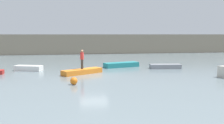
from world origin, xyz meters
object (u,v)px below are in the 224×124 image
at_px(rowboat_orange, 82,72).
at_px(mooring_buoy, 74,81).
at_px(person_red_shirt, 82,58).
at_px(rowboat_white, 29,68).
at_px(rowboat_grey, 165,66).
at_px(rowboat_teal, 121,65).

distance_m(rowboat_orange, mooring_buoy, 4.91).
bearing_deg(person_red_shirt, rowboat_white, 148.59).
bearing_deg(rowboat_orange, person_red_shirt, -32.26).
bearing_deg(rowboat_grey, rowboat_white, -176.52).
relative_size(rowboat_grey, person_red_shirt, 1.83).
height_order(person_red_shirt, mooring_buoy, person_red_shirt).
xyz_separation_m(rowboat_teal, rowboat_grey, (4.31, -1.93, -0.03)).
height_order(rowboat_white, rowboat_teal, rowboat_teal).
bearing_deg(mooring_buoy, rowboat_grey, 36.00).
relative_size(rowboat_orange, rowboat_teal, 1.02).
xyz_separation_m(rowboat_orange, rowboat_teal, (4.54, 4.18, 0.03)).
relative_size(rowboat_white, rowboat_teal, 0.69).
relative_size(person_red_shirt, mooring_buoy, 3.27).
xyz_separation_m(rowboat_teal, person_red_shirt, (-4.54, -4.18, 1.18)).
xyz_separation_m(rowboat_grey, person_red_shirt, (-8.85, -2.25, 1.21)).
bearing_deg(person_red_shirt, rowboat_grey, 14.28).
xyz_separation_m(person_red_shirt, mooring_buoy, (-0.90, -4.83, -1.17)).
distance_m(rowboat_white, rowboat_grey, 13.96).
bearing_deg(rowboat_grey, rowboat_teal, 162.91).
xyz_separation_m(rowboat_grey, mooring_buoy, (-9.74, -7.08, 0.05)).
bearing_deg(rowboat_grey, mooring_buoy, -137.00).
height_order(rowboat_teal, rowboat_grey, rowboat_teal).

